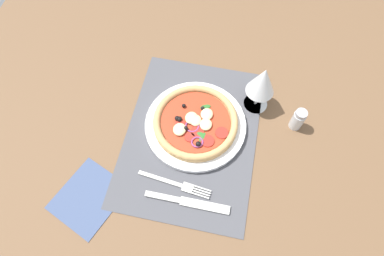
{
  "coord_description": "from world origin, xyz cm",
  "views": [
    {
      "loc": [
        36.03,
        7.66,
        75.3
      ],
      "look_at": [
        -0.84,
        0.0,
        2.73
      ],
      "focal_mm": 30.42,
      "sensor_mm": 36.0,
      "label": 1
    }
  ],
  "objects_px": {
    "plate": "(195,125)",
    "pizza": "(196,122)",
    "wine_glass": "(262,82)",
    "knife": "(188,202)",
    "fork": "(178,185)",
    "napkin": "(88,197)",
    "pepper_shaker": "(298,119)"
  },
  "relations": [
    {
      "from": "fork",
      "to": "napkin",
      "type": "bearing_deg",
      "value": -153.85
    },
    {
      "from": "plate",
      "to": "fork",
      "type": "bearing_deg",
      "value": -3.04
    },
    {
      "from": "pizza",
      "to": "pepper_shaker",
      "type": "xyz_separation_m",
      "value": [
        -0.06,
        0.25,
        0.0
      ]
    },
    {
      "from": "napkin",
      "to": "pepper_shaker",
      "type": "distance_m",
      "value": 0.55
    },
    {
      "from": "fork",
      "to": "knife",
      "type": "xyz_separation_m",
      "value": [
        0.04,
        0.03,
        0.0
      ]
    },
    {
      "from": "knife",
      "to": "wine_glass",
      "type": "bearing_deg",
      "value": 67.83
    },
    {
      "from": "napkin",
      "to": "pepper_shaker",
      "type": "bearing_deg",
      "value": 122.29
    },
    {
      "from": "napkin",
      "to": "pepper_shaker",
      "type": "height_order",
      "value": "pepper_shaker"
    },
    {
      "from": "pizza",
      "to": "fork",
      "type": "relative_size",
      "value": 1.2
    },
    {
      "from": "pizza",
      "to": "fork",
      "type": "height_order",
      "value": "pizza"
    },
    {
      "from": "plate",
      "to": "wine_glass",
      "type": "relative_size",
      "value": 1.75
    },
    {
      "from": "wine_glass",
      "to": "pizza",
      "type": "bearing_deg",
      "value": -54.76
    },
    {
      "from": "fork",
      "to": "wine_glass",
      "type": "distance_m",
      "value": 0.32
    },
    {
      "from": "pizza",
      "to": "fork",
      "type": "xyz_separation_m",
      "value": [
        0.16,
        -0.01,
        -0.02
      ]
    },
    {
      "from": "fork",
      "to": "napkin",
      "type": "relative_size",
      "value": 1.19
    },
    {
      "from": "pizza",
      "to": "pepper_shaker",
      "type": "relative_size",
      "value": 3.23
    },
    {
      "from": "fork",
      "to": "knife",
      "type": "distance_m",
      "value": 0.05
    },
    {
      "from": "plate",
      "to": "fork",
      "type": "height_order",
      "value": "plate"
    },
    {
      "from": "plate",
      "to": "wine_glass",
      "type": "distance_m",
      "value": 0.2
    },
    {
      "from": "fork",
      "to": "pepper_shaker",
      "type": "distance_m",
      "value": 0.34
    },
    {
      "from": "plate",
      "to": "pepper_shaker",
      "type": "relative_size",
      "value": 3.89
    },
    {
      "from": "knife",
      "to": "napkin",
      "type": "relative_size",
      "value": 1.32
    },
    {
      "from": "plate",
      "to": "knife",
      "type": "relative_size",
      "value": 1.3
    },
    {
      "from": "napkin",
      "to": "pizza",
      "type": "bearing_deg",
      "value": 138.39
    },
    {
      "from": "fork",
      "to": "wine_glass",
      "type": "relative_size",
      "value": 1.21
    },
    {
      "from": "pizza",
      "to": "knife",
      "type": "distance_m",
      "value": 0.2
    },
    {
      "from": "fork",
      "to": "plate",
      "type": "bearing_deg",
      "value": 93.42
    },
    {
      "from": "pizza",
      "to": "knife",
      "type": "bearing_deg",
      "value": 6.51
    },
    {
      "from": "pizza",
      "to": "knife",
      "type": "xyz_separation_m",
      "value": [
        0.2,
        0.02,
        -0.02
      ]
    },
    {
      "from": "fork",
      "to": "wine_glass",
      "type": "height_order",
      "value": "wine_glass"
    },
    {
      "from": "plate",
      "to": "pizza",
      "type": "xyz_separation_m",
      "value": [
        0.0,
        0.0,
        0.02
      ]
    },
    {
      "from": "plate",
      "to": "knife",
      "type": "xyz_separation_m",
      "value": [
        0.2,
        0.02,
        -0.0
      ]
    }
  ]
}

